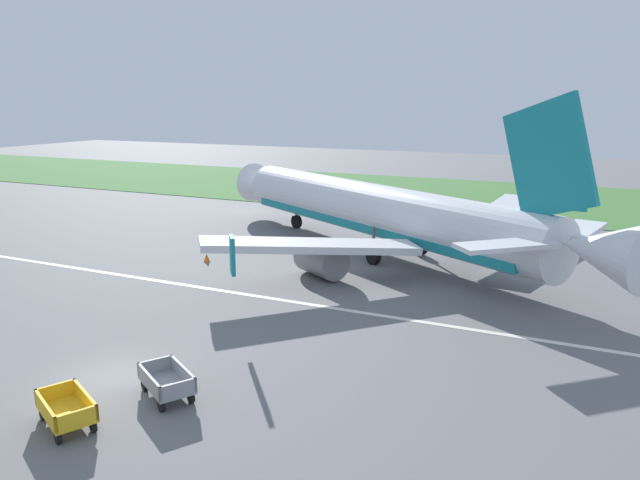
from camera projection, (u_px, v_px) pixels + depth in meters
The scene contains 7 objects.
ground_plane at pixel (109, 376), 24.27m from camera, with size 220.00×220.00×0.00m, color slate.
grass_strip at pixel (437, 194), 71.10m from camera, with size 220.00×28.00×0.06m, color #3D7033.
apron_stripe at pixel (254, 296), 34.24m from camera, with size 120.00×0.36×0.01m, color silver.
airplane at pixel (385, 213), 42.52m from camera, with size 34.23×28.50×11.34m.
baggage_cart_nearest at pixel (66, 409), 20.49m from camera, with size 3.50×2.38×1.07m.
baggage_cart_second_in_row at pixel (167, 382), 22.51m from camera, with size 3.42×2.50×1.07m.
traffic_cone_near_plane at pixel (207, 258), 41.39m from camera, with size 0.44×0.44×0.58m, color orange.
Camera 1 is at (17.15, -16.71, 10.89)m, focal length 33.79 mm.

